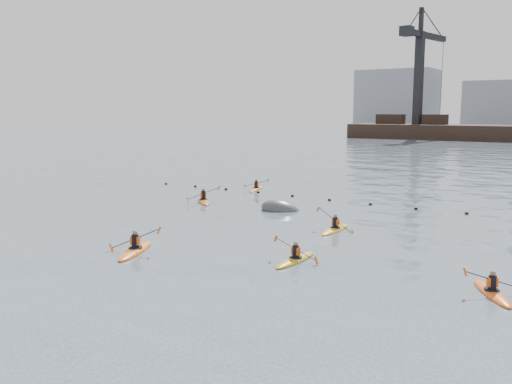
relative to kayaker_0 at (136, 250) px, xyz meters
The scene contains 9 objects.
ground 6.29m from the kayaker_0, 58.66° to the right, with size 400.00×400.00×0.00m, color #384751.
float_line 17.38m from the kayaker_0, 80.82° to the left, with size 33.24×0.73×0.24m.
kayaker_0 is the anchor object (origin of this frame).
kayaker_1 7.05m from the kayaker_0, 20.80° to the left, with size 2.06×2.99×1.11m.
kayaker_2 13.18m from the kayaker_0, 115.36° to the left, with size 2.86×2.85×1.24m.
kayaker_3 10.28m from the kayaker_0, 57.33° to the left, with size 2.17×3.08×1.33m.
kayaker_4 14.30m from the kayaker_0, 10.21° to the left, with size 2.00×2.80×1.04m.
kayaker_5 19.50m from the kayaker_0, 107.07° to the left, with size 1.98×3.03×1.04m.
mooring_buoy 12.07m from the kayaker_0, 88.56° to the left, with size 2.47×1.46×1.23m, color #3D4042.
Camera 1 is at (13.62, -11.09, 6.12)m, focal length 38.00 mm.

